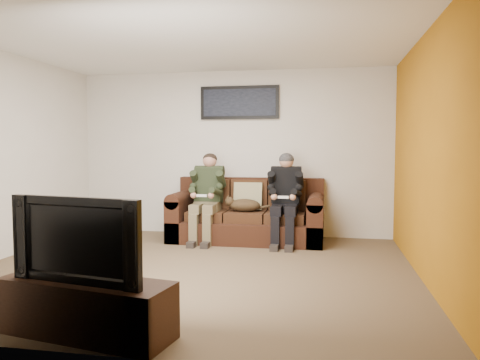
% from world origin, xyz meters
% --- Properties ---
extents(floor, '(5.00, 5.00, 0.00)m').
position_xyz_m(floor, '(0.00, 0.00, 0.00)').
color(floor, brown).
rests_on(floor, ground).
extents(ceiling, '(5.00, 5.00, 0.00)m').
position_xyz_m(ceiling, '(0.00, 0.00, 2.60)').
color(ceiling, silver).
rests_on(ceiling, ground).
extents(wall_back, '(5.00, 0.00, 5.00)m').
position_xyz_m(wall_back, '(0.00, 2.25, 1.30)').
color(wall_back, beige).
rests_on(wall_back, ground).
extents(wall_front, '(5.00, 0.00, 5.00)m').
position_xyz_m(wall_front, '(0.00, -2.25, 1.30)').
color(wall_front, beige).
rests_on(wall_front, ground).
extents(wall_right, '(0.00, 4.50, 4.50)m').
position_xyz_m(wall_right, '(2.50, 0.00, 1.30)').
color(wall_right, beige).
rests_on(wall_right, ground).
extents(accent_wall_right, '(0.00, 4.50, 4.50)m').
position_xyz_m(accent_wall_right, '(2.49, 0.00, 1.30)').
color(accent_wall_right, '#A86810').
rests_on(accent_wall_right, ground).
extents(sofa, '(2.25, 0.97, 0.92)m').
position_xyz_m(sofa, '(0.32, 1.83, 0.35)').
color(sofa, '#33190F').
rests_on(sofa, ground).
extents(throw_pillow, '(0.43, 0.21, 0.43)m').
position_xyz_m(throw_pillow, '(0.32, 1.87, 0.66)').
color(throw_pillow, '#92895F').
rests_on(throw_pillow, sofa).
extents(throw_blanket, '(0.46, 0.23, 0.08)m').
position_xyz_m(throw_blanket, '(-0.36, 2.11, 0.92)').
color(throw_blanket, tan).
rests_on(throw_blanket, sofa).
extents(person_left, '(0.51, 0.87, 1.31)m').
position_xyz_m(person_left, '(-0.26, 1.64, 0.74)').
color(person_left, brown).
rests_on(person_left, sofa).
extents(person_right, '(0.51, 0.86, 1.31)m').
position_xyz_m(person_right, '(0.90, 1.64, 0.74)').
color(person_right, black).
rests_on(person_right, sofa).
extents(cat, '(0.66, 0.26, 0.24)m').
position_xyz_m(cat, '(0.29, 1.65, 0.55)').
color(cat, '#4C371E').
rests_on(cat, sofa).
extents(framed_poster, '(1.25, 0.05, 0.52)m').
position_xyz_m(framed_poster, '(0.12, 2.22, 2.10)').
color(framed_poster, black).
rests_on(framed_poster, wall_back).
extents(tv_stand, '(1.39, 0.66, 0.42)m').
position_xyz_m(tv_stand, '(-0.25, -1.95, 0.21)').
color(tv_stand, black).
rests_on(tv_stand, ground).
extents(television, '(1.10, 0.33, 0.63)m').
position_xyz_m(television, '(-0.25, -1.95, 0.73)').
color(television, black).
rests_on(television, tv_stand).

